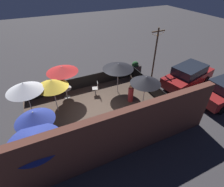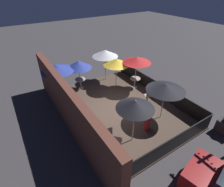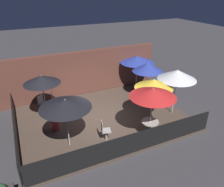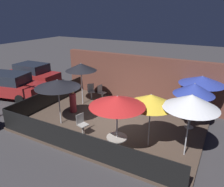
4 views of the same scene
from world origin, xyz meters
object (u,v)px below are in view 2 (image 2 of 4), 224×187
patio_umbrella_1 (137,60)px  patio_chair_1 (117,141)px  patio_umbrella_2 (116,62)px  patron_0 (148,121)px  patio_umbrella_4 (57,68)px  dining_table_0 (80,81)px  patio_chair_0 (148,96)px  patio_chair_2 (108,133)px  dining_table_1 (135,80)px  patio_umbrella_3 (135,105)px  patio_umbrella_0 (79,64)px  patio_umbrella_6 (105,53)px  patio_umbrella_5 (166,87)px

patio_umbrella_1 → patio_chair_1: bearing=133.1°
patio_umbrella_2 → patron_0: patio_umbrella_2 is taller
patio_umbrella_4 → dining_table_0: bearing=-95.4°
dining_table_0 → patio_chair_0: (-3.99, -2.91, -0.06)m
patio_chair_2 → patio_umbrella_2: bearing=-28.0°
patio_umbrella_4 → dining_table_1: size_ratio=2.86×
patio_umbrella_2 → patio_umbrella_3: (-4.81, 2.22, 0.22)m
patio_umbrella_2 → dining_table_0: 2.94m
patio_chair_2 → patio_umbrella_3: bearing=-110.8°
patio_chair_2 → patio_umbrella_4: bearing=15.0°
patio_umbrella_3 → patio_chair_1: size_ratio=2.64×
patio_chair_0 → patron_0: 2.46m
patio_umbrella_2 → dining_table_0: patio_umbrella_2 is taller
patio_umbrella_0 → patio_umbrella_3: 5.99m
patio_umbrella_4 → dining_table_0: (-0.13, -1.42, -1.34)m
patio_umbrella_6 → patio_chair_0: 4.58m
patio_umbrella_2 → dining_table_1: patio_umbrella_2 is taller
patio_umbrella_5 → dining_table_1: size_ratio=2.87×
patio_umbrella_2 → patio_chair_0: size_ratio=2.29×
patio_umbrella_6 → patio_chair_2: (-5.59, 3.21, -1.67)m
patio_umbrella_5 → patio_chair_0: patio_umbrella_5 is taller
dining_table_0 → dining_table_1: dining_table_0 is taller
patio_umbrella_6 → patio_umbrella_0: bearing=96.0°
patio_umbrella_5 → patio_chair_2: size_ratio=2.39×
patio_umbrella_0 → patio_chair_2: bearing=169.9°
dining_table_1 → patron_0: bearing=149.7°
patio_umbrella_3 → patio_umbrella_6: 6.58m
dining_table_1 → patio_umbrella_4: bearing=66.2°
patio_chair_1 → dining_table_1: bearing=-0.0°
patio_umbrella_3 → patron_0: size_ratio=1.93×
patron_0 → dining_table_1: bearing=128.3°
patio_umbrella_4 → patio_chair_0: patio_umbrella_4 is taller
patio_umbrella_0 → dining_table_1: size_ratio=2.81×
dining_table_0 → patio_chair_1: (-6.03, 0.86, -0.10)m
patio_umbrella_0 → patio_umbrella_6: 2.28m
patio_umbrella_5 → patio_umbrella_2: bearing=3.3°
patio_umbrella_3 → patio_chair_1: 1.95m
patio_umbrella_3 → dining_table_0: bearing=1.0°
patio_umbrella_0 → patio_umbrella_6: (0.23, -2.25, 0.28)m
patio_umbrella_1 → patio_umbrella_6: size_ratio=0.98×
patio_umbrella_4 → patio_umbrella_1: bearing=-113.8°
patio_umbrella_0 → patio_umbrella_2: patio_umbrella_2 is taller
patio_umbrella_3 → patio_chair_1: (-0.05, 0.96, -1.70)m
patio_umbrella_6 → patron_0: patio_umbrella_6 is taller
patio_umbrella_3 → patio_umbrella_4: 6.31m
patio_umbrella_0 → patio_umbrella_6: bearing=-84.0°
patio_umbrella_5 → dining_table_1: patio_umbrella_5 is taller
patio_umbrella_0 → patron_0: size_ratio=1.73×
patio_umbrella_6 → dining_table_0: 2.76m
dining_table_1 → patio_chair_1: patio_chair_1 is taller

